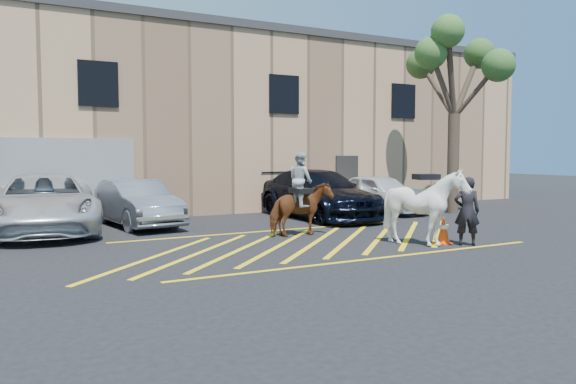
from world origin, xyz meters
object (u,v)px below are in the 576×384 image
handler (467,211)px  traffic_cone (444,230)px  car_white_pickup (44,203)px  tree (455,64)px  car_silver_sedan (137,203)px  car_blue_suv (319,194)px  car_white_suv (380,193)px  saddled_white (426,207)px  mounted_bay (301,202)px

handler → traffic_cone: bearing=-14.9°
car_white_pickup → tree: 15.22m
car_silver_sedan → car_blue_suv: car_blue_suv is taller
car_white_suv → traffic_cone: size_ratio=6.03×
car_blue_suv → car_white_suv: size_ratio=1.34×
car_white_suv → saddled_white: 7.79m
traffic_cone → mounted_bay: bearing=130.7°
car_white_suv → traffic_cone: (-3.27, -6.80, -0.38)m
tree → car_blue_suv: bearing=168.6°
car_white_pickup → handler: (9.05, -7.44, 0.00)m
traffic_cone → tree: tree is taller
handler → tree: size_ratio=0.24×
car_white_pickup → handler: handler is taller
car_blue_suv → handler: size_ratio=3.41×
car_blue_suv → mounted_bay: mounted_bay is taller
saddled_white → traffic_cone: bearing=-3.6°
car_white_suv → saddled_white: (-3.85, -6.77, 0.22)m
car_blue_suv → tree: (5.38, -1.08, 4.84)m
car_white_pickup → traffic_cone: size_ratio=8.46×
car_blue_suv → car_white_suv: 3.05m
car_silver_sedan → saddled_white: size_ratio=2.14×
car_white_pickup → traffic_cone: (8.71, -7.00, -0.49)m
tree → handler: bearing=-132.4°
car_silver_sedan → car_white_suv: size_ratio=1.02×
handler → traffic_cone: 0.75m
mounted_bay → tree: 9.73m
car_white_pickup → car_white_suv: (11.97, -0.20, -0.11)m
traffic_cone → tree: size_ratio=0.10×
car_blue_suv → saddled_white: bearing=-97.1°
tree → saddled_white: bearing=-139.5°
traffic_cone → tree: 9.41m
car_white_pickup → car_white_suv: bearing=5.2°
car_blue_suv → mounted_bay: 4.45m
mounted_bay → saddled_white: bearing=-56.2°
traffic_cone → car_blue_suv: bearing=87.8°
mounted_bay → tree: tree is taller
car_white_suv → mounted_bay: (-5.78, -3.88, 0.19)m
car_blue_suv → mounted_bay: bearing=-128.0°
mounted_bay → traffic_cone: bearing=-49.3°
car_silver_sedan → car_white_suv: bearing=-8.9°
car_white_suv → mounted_bay: bearing=-152.2°
car_blue_suv → tree: 7.32m
saddled_white → mounted_bay: bearing=123.8°
mounted_bay → car_white_suv: bearing=33.9°
traffic_cone → car_white_suv: bearing=64.4°
car_white_pickup → car_silver_sedan: 2.70m
car_white_suv → handler: handler is taller
car_silver_sedan → traffic_cone: car_silver_sedan is taller
handler → tree: (5.29, 5.78, 4.83)m
car_white_suv → car_silver_sedan: bearing=171.5°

